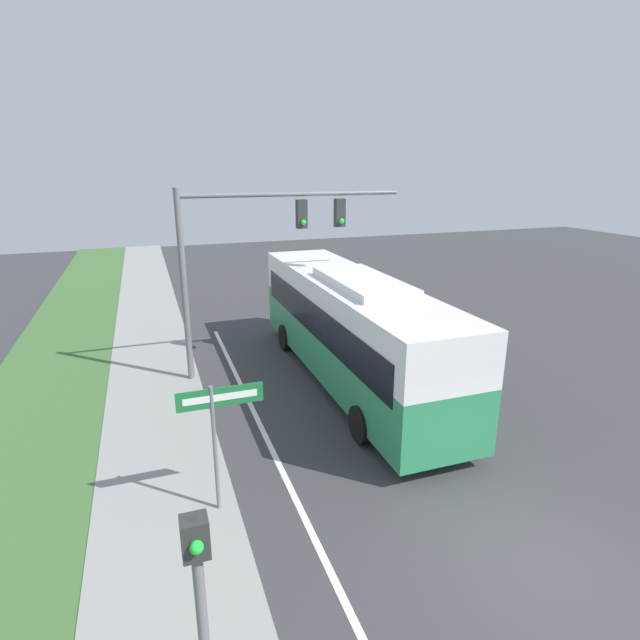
# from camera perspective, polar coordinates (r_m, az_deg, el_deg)

# --- Properties ---
(ground_plane) EXTENTS (80.00, 80.00, 0.00)m
(ground_plane) POSITION_cam_1_polar(r_m,az_deg,el_deg) (10.51, 24.37, -24.27)
(ground_plane) COLOR #38383A
(lane_divider_near) EXTENTS (0.14, 30.00, 0.01)m
(lane_divider_near) POSITION_cam_1_polar(r_m,az_deg,el_deg) (8.92, 4.21, -31.56)
(lane_divider_near) COLOR silver
(lane_divider_near) RESTS_ON ground_plane
(bus) EXTENTS (2.60, 11.40, 3.62)m
(bus) POSITION_cam_1_polar(r_m,az_deg,el_deg) (15.68, 3.47, -0.40)
(bus) COLOR #2D8956
(bus) RESTS_ON ground_plane
(signal_gantry) EXTENTS (7.23, 0.41, 6.11)m
(signal_gantry) POSITION_cam_1_polar(r_m,az_deg,el_deg) (15.96, -7.38, 8.87)
(signal_gantry) COLOR slate
(signal_gantry) RESTS_ON ground_plane
(pedestrian_signal) EXTENTS (0.28, 0.34, 3.38)m
(pedestrian_signal) POSITION_cam_1_polar(r_m,az_deg,el_deg) (6.17, -13.42, -29.26)
(pedestrian_signal) COLOR slate
(pedestrian_signal) RESTS_ON ground_plane
(street_sign) EXTENTS (1.64, 0.08, 2.79)m
(street_sign) POSITION_cam_1_polar(r_m,az_deg,el_deg) (9.91, -11.59, -11.46)
(street_sign) COLOR slate
(street_sign) RESTS_ON ground_plane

